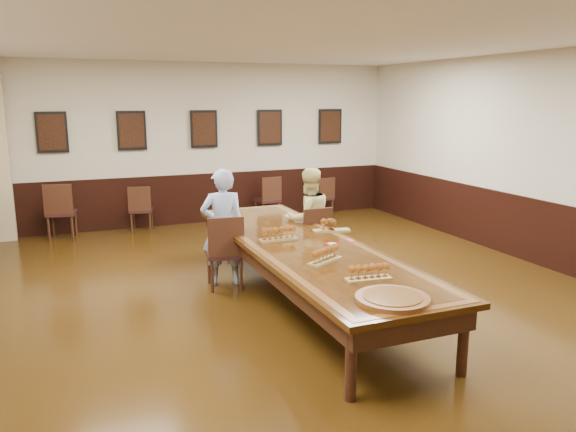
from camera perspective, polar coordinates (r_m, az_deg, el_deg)
name	(u,v)px	position (r m, az deg, el deg)	size (l,w,h in m)	color
floor	(303,302)	(7.17, 1.53, -8.70)	(8.00, 10.00, 0.02)	black
ceiling	(304,36)	(6.74, 1.69, 17.85)	(8.00, 10.00, 0.02)	white
wall_back	(204,144)	(11.50, -8.58, 7.26)	(8.00, 0.02, 3.20)	beige
wall_right	(554,161)	(9.14, 25.37, 5.05)	(0.02, 10.00, 3.20)	beige
chair_man	(224,251)	(7.57, -6.48, -3.55)	(0.47, 0.51, 1.00)	black
chair_woman	(311,238)	(8.28, 2.40, -2.27)	(0.45, 0.49, 0.97)	black
spare_chair_a	(61,211)	(10.88, -22.05, 0.48)	(0.48, 0.53, 1.03)	black
spare_chair_b	(141,208)	(11.04, -14.69, 0.75)	(0.42, 0.45, 0.89)	black
spare_chair_c	(267,199)	(11.61, -2.12, 1.78)	(0.44, 0.48, 0.93)	black
spare_chair_d	(322,197)	(12.09, 3.47, 1.98)	(0.40, 0.43, 0.85)	black
person_man	(223,228)	(7.60, -6.64, -1.17)	(0.59, 0.38, 1.60)	#557ED5
person_woman	(308,219)	(8.30, 2.09, -0.29)	(0.75, 0.58, 1.51)	#F1E697
pink_phone	(350,240)	(7.10, 6.32, -2.47)	(0.07, 0.14, 0.01)	#D34660
wainscoting	(303,263)	(7.00, 1.55, -4.79)	(8.00, 10.00, 1.00)	black
conference_table	(303,254)	(6.97, 1.56, -3.92)	(1.40, 5.00, 0.76)	black
posters	(204,129)	(11.41, -8.54, 8.74)	(6.14, 0.04, 0.74)	black
flight_a	(279,234)	(7.05, -0.96, -1.86)	(0.49, 0.16, 0.18)	olive
flight_b	(331,226)	(7.53, 4.36, -0.99)	(0.51, 0.25, 0.18)	olive
flight_c	(325,255)	(6.14, 3.79, -4.00)	(0.48, 0.35, 0.17)	olive
flight_d	(369,273)	(5.59, 8.20, -5.74)	(0.47, 0.19, 0.17)	olive
red_plate_grp	(332,244)	(6.88, 4.48, -2.89)	(0.18, 0.18, 0.02)	#AA0B1B
carved_platter	(392,299)	(5.10, 10.56, -8.25)	(0.84, 0.84, 0.05)	#552B11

